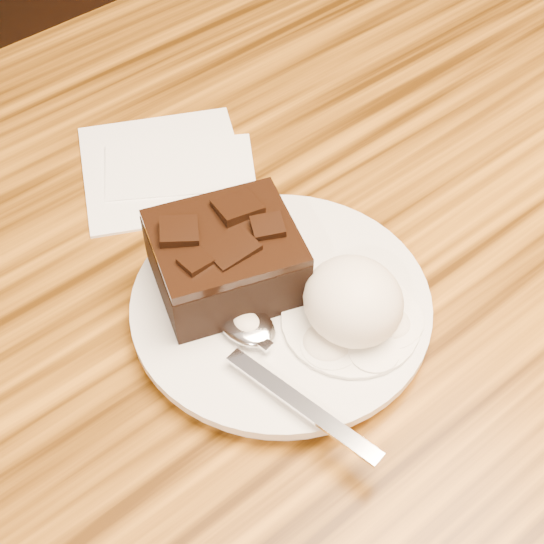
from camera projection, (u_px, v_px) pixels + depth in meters
dining_table at (287, 495)px, 0.92m from camera, size 1.20×0.80×0.75m
plate at (281, 309)px, 0.60m from camera, size 0.21×0.21×0.02m
brownie at (226, 262)px, 0.59m from camera, size 0.12×0.11×0.05m
ice_cream_scoop at (353, 301)px, 0.56m from camera, size 0.07×0.07×0.06m
melt_puddle at (351, 321)px, 0.58m from camera, size 0.10×0.10×0.00m
spoon at (247, 326)px, 0.57m from camera, size 0.06×0.18×0.01m
napkin at (163, 167)px, 0.70m from camera, size 0.18×0.18×0.01m
crumb_a at (349, 282)px, 0.60m from camera, size 0.01×0.01×0.00m
crumb_b at (291, 279)px, 0.60m from camera, size 0.01×0.01×0.00m
crumb_c at (249, 339)px, 0.57m from camera, size 0.00×0.01×0.00m
crumb_d at (352, 281)px, 0.60m from camera, size 0.01×0.01×0.00m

